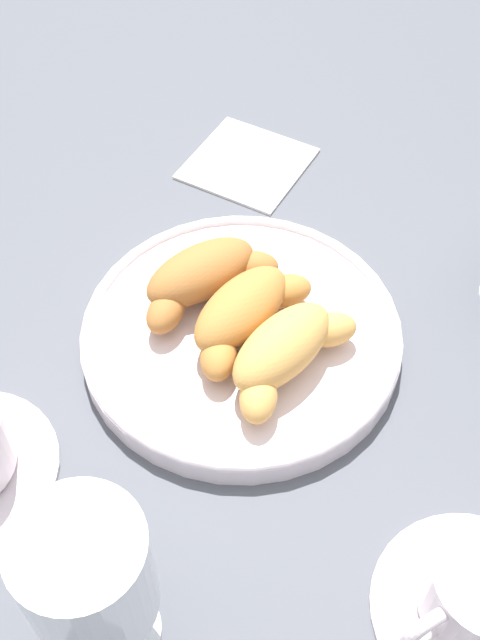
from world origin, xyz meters
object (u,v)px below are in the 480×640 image
at_px(croissant_small, 243,312).
at_px(folded_napkin, 247,162).
at_px(juice_glass_right, 88,578).
at_px(pastry_plate, 240,333).
at_px(croissant_extra, 285,351).
at_px(croissant_large, 203,276).

height_order(croissant_small, folded_napkin, croissant_small).
distance_m(juice_glass_right, folded_napkin, 0.48).
bearing_deg(folded_napkin, croissant_small, 28.83).
bearing_deg(croissant_small, folded_napkin, -151.17).
distance_m(pastry_plate, croissant_extra, 0.06).
relative_size(croissant_small, folded_napkin, 1.23).
bearing_deg(croissant_small, pastry_plate, -98.93).
xyz_separation_m(croissant_large, folded_napkin, (-0.18, -0.06, -0.04)).
xyz_separation_m(juice_glass_right, folded_napkin, (-0.45, -0.15, -0.09)).
relative_size(pastry_plate, croissant_large, 2.11).
bearing_deg(juice_glass_right, croissant_large, -161.22).
height_order(pastry_plate, juice_glass_right, juice_glass_right).
bearing_deg(croissant_large, juice_glass_right, 18.78).
distance_m(croissant_large, croissant_small, 0.05).
bearing_deg(juice_glass_right, croissant_small, -170.35).
xyz_separation_m(croissant_large, juice_glass_right, (0.26, 0.09, 0.05)).
bearing_deg(croissant_large, folded_napkin, -161.11).
distance_m(pastry_plate, croissant_large, 0.06).
distance_m(croissant_large, juice_glass_right, 0.28).
height_order(pastry_plate, croissant_large, croissant_large).
distance_m(croissant_small, croissant_extra, 0.05).
relative_size(croissant_small, croissant_extra, 1.01).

